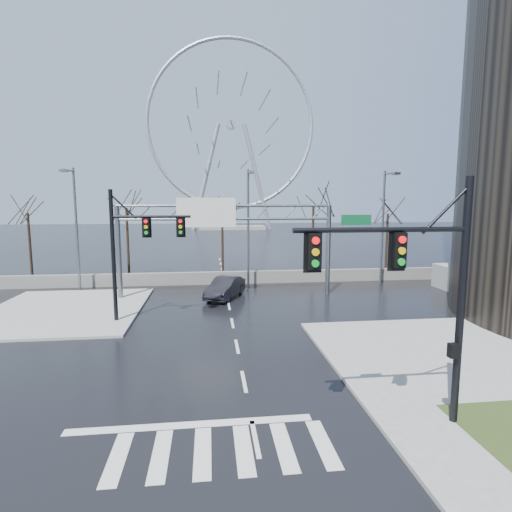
{
  "coord_description": "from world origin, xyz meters",
  "views": [
    {
      "loc": [
        -1.32,
        -15.35,
        7.19
      ],
      "look_at": [
        1.5,
        8.53,
        4.0
      ],
      "focal_mm": 28.0,
      "sensor_mm": 36.0,
      "label": 1
    }
  ],
  "objects": [
    {
      "name": "ferris_wheel",
      "position": [
        5.0,
        95.0,
        26.13
      ],
      "size": [
        45.0,
        6.0,
        50.91
      ],
      "color": "gray",
      "rests_on": "ground"
    },
    {
      "name": "signal_mast_far",
      "position": [
        -5.87,
        8.96,
        4.83
      ],
      "size": [
        4.72,
        0.41,
        8.0
      ],
      "color": "black",
      "rests_on": "ground"
    },
    {
      "name": "car",
      "position": [
        -0.16,
        14.6,
        0.79
      ],
      "size": [
        3.48,
        5.05,
        1.58
      ],
      "primitive_type": "imported",
      "rotation": [
        0.0,
        0.0,
        -0.42
      ],
      "color": "black",
      "rests_on": "ground"
    },
    {
      "name": "sidewalk_right_ext",
      "position": [
        10.0,
        2.0,
        0.07
      ],
      "size": [
        12.0,
        10.0,
        0.15
      ],
      "primitive_type": "cube",
      "color": "gray",
      "rests_on": "ground"
    },
    {
      "name": "tree_right",
      "position": [
        9.0,
        23.5,
        6.22
      ],
      "size": [
        3.9,
        3.9,
        7.8
      ],
      "color": "black",
      "rests_on": "ground"
    },
    {
      "name": "streetlight_left",
      "position": [
        -12.0,
        18.16,
        5.89
      ],
      "size": [
        0.5,
        2.55,
        10.0
      ],
      "color": "slate",
      "rests_on": "ground"
    },
    {
      "name": "barrier_wall",
      "position": [
        0.0,
        20.0,
        0.55
      ],
      "size": [
        52.0,
        0.5,
        1.1
      ],
      "primitive_type": "cube",
      "color": "slate",
      "rests_on": "ground"
    },
    {
      "name": "tree_far_right",
      "position": [
        17.0,
        24.0,
        5.41
      ],
      "size": [
        3.4,
        3.4,
        6.8
      ],
      "color": "black",
      "rests_on": "ground"
    },
    {
      "name": "tree_center",
      "position": [
        0.0,
        24.5,
        5.17
      ],
      "size": [
        3.25,
        3.25,
        6.5
      ],
      "color": "black",
      "rests_on": "ground"
    },
    {
      "name": "ground",
      "position": [
        0.0,
        0.0,
        0.0
      ],
      "size": [
        260.0,
        260.0,
        0.0
      ],
      "primitive_type": "plane",
      "color": "black",
      "rests_on": "ground"
    },
    {
      "name": "sign_gantry",
      "position": [
        -0.38,
        14.96,
        5.18
      ],
      "size": [
        16.36,
        0.4,
        7.6
      ],
      "color": "slate",
      "rests_on": "ground"
    },
    {
      "name": "tree_left",
      "position": [
        -9.0,
        23.5,
        5.98
      ],
      "size": [
        3.75,
        3.75,
        7.5
      ],
      "color": "black",
      "rests_on": "ground"
    },
    {
      "name": "signal_mast_near",
      "position": [
        5.14,
        -4.04,
        4.87
      ],
      "size": [
        5.52,
        0.41,
        8.0
      ],
      "color": "black",
      "rests_on": "ground"
    },
    {
      "name": "streetlight_right",
      "position": [
        14.0,
        18.16,
        5.89
      ],
      "size": [
        0.5,
        2.55,
        10.0
      ],
      "color": "slate",
      "rests_on": "ground"
    },
    {
      "name": "streetlight_mid",
      "position": [
        2.0,
        18.16,
        5.89
      ],
      "size": [
        0.5,
        2.55,
        10.0
      ],
      "color": "slate",
      "rests_on": "ground"
    },
    {
      "name": "tree_far_left",
      "position": [
        -18.0,
        24.0,
        5.57
      ],
      "size": [
        3.5,
        3.5,
        7.0
      ],
      "color": "black",
      "rests_on": "ground"
    },
    {
      "name": "sidewalk_far",
      "position": [
        -11.0,
        12.0,
        0.07
      ],
      "size": [
        10.0,
        12.0,
        0.15
      ],
      "primitive_type": "cube",
      "color": "gray",
      "rests_on": "ground"
    }
  ]
}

